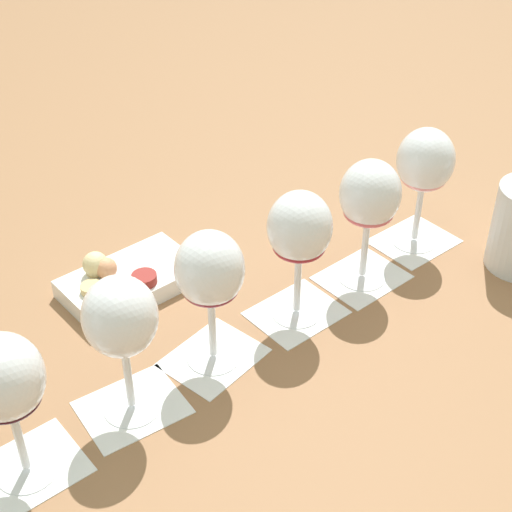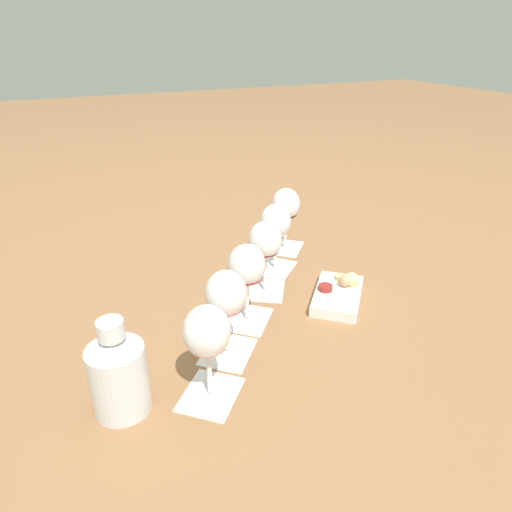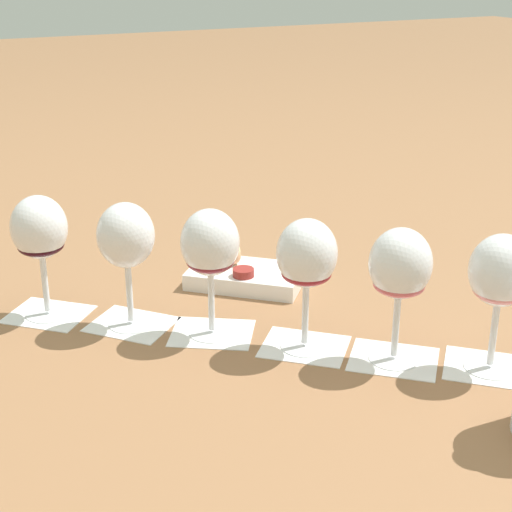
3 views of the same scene
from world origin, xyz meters
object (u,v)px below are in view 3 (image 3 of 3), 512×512
at_px(wine_glass_3, 210,249).
at_px(wine_glass_4, 126,241).
at_px(wine_glass_1, 400,270).
at_px(wine_glass_2, 307,260).
at_px(snack_dish, 244,274).
at_px(wine_glass_5, 40,233).
at_px(wine_glass_0, 501,277).

xyz_separation_m(wine_glass_3, wine_glass_4, (0.09, -0.08, 0.00)).
distance_m(wine_glass_1, wine_glass_2, 0.12).
xyz_separation_m(wine_glass_2, wine_glass_3, (0.10, -0.09, -0.00)).
relative_size(wine_glass_3, snack_dish, 0.89).
relative_size(wine_glass_2, wine_glass_4, 1.00).
relative_size(wine_glass_4, wine_glass_5, 1.00).
height_order(wine_glass_3, snack_dish, wine_glass_3).
relative_size(wine_glass_0, wine_glass_2, 1.00).
xyz_separation_m(wine_glass_0, wine_glass_3, (0.28, -0.24, 0.00)).
relative_size(wine_glass_5, snack_dish, 0.89).
xyz_separation_m(wine_glass_0, wine_glass_4, (0.37, -0.32, 0.00)).
relative_size(wine_glass_4, snack_dish, 0.89).
bearing_deg(snack_dish, wine_glass_5, -4.11).
bearing_deg(wine_glass_3, snack_dish, -129.46).
bearing_deg(wine_glass_5, wine_glass_0, 139.33).
bearing_deg(wine_glass_1, wine_glass_2, -43.11).
bearing_deg(wine_glass_1, wine_glass_5, -41.59).
xyz_separation_m(wine_glass_0, wine_glass_1, (0.10, -0.07, 0.00)).
bearing_deg(wine_glass_3, wine_glass_2, 136.59).
relative_size(wine_glass_0, wine_glass_5, 1.00).
bearing_deg(wine_glass_5, wine_glass_3, 140.10).
bearing_deg(wine_glass_1, wine_glass_0, 143.14).
bearing_deg(wine_glass_4, wine_glass_2, 138.51).
distance_m(wine_glass_2, wine_glass_5, 0.38).
distance_m(wine_glass_3, wine_glass_4, 0.12).
bearing_deg(wine_glass_2, wine_glass_3, -43.41).
height_order(wine_glass_4, wine_glass_5, same).
height_order(wine_glass_1, wine_glass_3, same).
bearing_deg(wine_glass_0, wine_glass_2, -39.96).
distance_m(wine_glass_3, wine_glass_5, 0.25).
height_order(wine_glass_1, wine_glass_5, same).
bearing_deg(wine_glass_2, wine_glass_5, -41.11).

